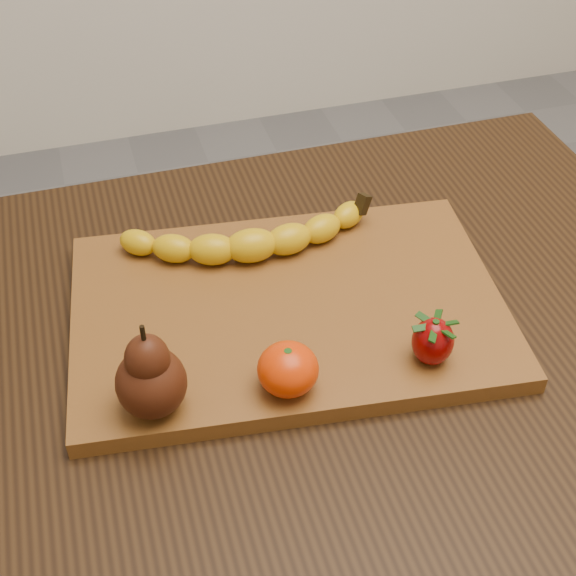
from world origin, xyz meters
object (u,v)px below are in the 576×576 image
object	(u,v)px
mandarin	(288,369)
table	(271,405)
cutting_board	(288,309)
pear	(149,369)

from	to	relation	value
mandarin	table	bearing A→B (deg)	87.54
table	cutting_board	size ratio (longest dim) A/B	2.22
cutting_board	mandarin	bearing A→B (deg)	-100.03
table	pear	world-z (taller)	pear
cutting_board	pear	xyz separation A→B (m)	(-0.16, -0.10, 0.06)
table	pear	distance (m)	0.22
table	pear	size ratio (longest dim) A/B	9.92
table	mandarin	distance (m)	0.16
table	cutting_board	xyz separation A→B (m)	(0.03, 0.03, 0.11)
cutting_board	mandarin	xyz separation A→B (m)	(-0.03, -0.11, 0.03)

